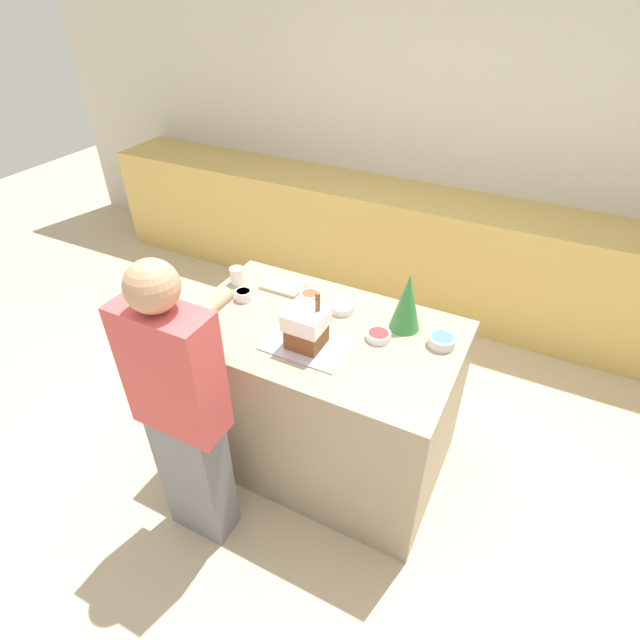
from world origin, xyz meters
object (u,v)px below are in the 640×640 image
(candy_bowl_beside_tree, at_px, (342,307))
(person, at_px, (183,413))
(candy_bowl_front_corner, at_px, (244,295))
(candy_bowl_center_rear, at_px, (442,340))
(candy_bowl_far_right, at_px, (378,335))
(baking_tray, at_px, (307,345))
(gingerbread_house, at_px, (307,327))
(candy_bowl_near_tray_left, at_px, (310,296))
(mug, at_px, (237,276))
(decorative_tree, at_px, (407,302))
(cookbook, at_px, (283,286))

(candy_bowl_beside_tree, height_order, person, person)
(candy_bowl_front_corner, distance_m, candy_bowl_center_rear, 1.08)
(candy_bowl_front_corner, relative_size, candy_bowl_far_right, 0.74)
(baking_tray, relative_size, gingerbread_house, 1.40)
(candy_bowl_near_tray_left, xyz_separation_m, mug, (-0.45, -0.05, 0.03))
(candy_bowl_beside_tree, xyz_separation_m, person, (-0.37, -0.89, -0.14))
(candy_bowl_far_right, bearing_deg, candy_bowl_beside_tree, 152.10)
(candy_bowl_front_corner, distance_m, person, 0.78)
(candy_bowl_near_tray_left, height_order, candy_bowl_beside_tree, candy_bowl_beside_tree)
(candy_bowl_front_corner, relative_size, mug, 0.91)
(gingerbread_house, relative_size, decorative_tree, 0.94)
(candy_bowl_front_corner, height_order, candy_bowl_far_right, candy_bowl_front_corner)
(decorative_tree, distance_m, candy_bowl_beside_tree, 0.37)
(candy_bowl_center_rear, bearing_deg, candy_bowl_beside_tree, 175.21)
(decorative_tree, bearing_deg, cookbook, 176.47)
(candy_bowl_far_right, xyz_separation_m, cookbook, (-0.66, 0.19, -0.01))
(baking_tray, distance_m, candy_bowl_center_rear, 0.65)
(candy_bowl_beside_tree, bearing_deg, mug, -177.80)
(candy_bowl_front_corner, height_order, mug, mug)
(candy_bowl_center_rear, height_order, person, person)
(candy_bowl_center_rear, height_order, cookbook, candy_bowl_center_rear)
(gingerbread_house, xyz_separation_m, candy_bowl_far_right, (0.29, 0.21, -0.09))
(candy_bowl_far_right, bearing_deg, mug, 172.97)
(gingerbread_house, xyz_separation_m, candy_bowl_near_tray_left, (-0.18, 0.37, -0.09))
(candy_bowl_beside_tree, distance_m, mug, 0.65)
(decorative_tree, relative_size, candy_bowl_near_tray_left, 2.82)
(candy_bowl_beside_tree, relative_size, mug, 1.29)
(gingerbread_house, height_order, candy_bowl_far_right, gingerbread_house)
(candy_bowl_beside_tree, bearing_deg, candy_bowl_far_right, -27.90)
(decorative_tree, relative_size, person, 0.19)
(baking_tray, height_order, mug, mug)
(candy_bowl_center_rear, bearing_deg, candy_bowl_front_corner, -174.67)
(candy_bowl_near_tray_left, bearing_deg, cookbook, 170.31)
(baking_tray, xyz_separation_m, mug, (-0.62, 0.32, 0.05))
(candy_bowl_beside_tree, distance_m, person, 0.97)
(gingerbread_house, xyz_separation_m, candy_bowl_center_rear, (0.58, 0.30, -0.08))
(gingerbread_house, height_order, candy_bowl_center_rear, gingerbread_house)
(gingerbread_house, relative_size, person, 0.18)
(candy_bowl_near_tray_left, bearing_deg, candy_bowl_center_rear, -5.15)
(decorative_tree, relative_size, candy_bowl_front_corner, 3.39)
(candy_bowl_center_rear, height_order, mug, mug)
(gingerbread_house, distance_m, cookbook, 0.55)
(baking_tray, bearing_deg, candy_bowl_near_tray_left, 115.67)
(candy_bowl_near_tray_left, bearing_deg, mug, -174.01)
(candy_bowl_near_tray_left, xyz_separation_m, person, (-0.16, -0.91, -0.14))
(gingerbread_house, relative_size, mug, 2.90)
(decorative_tree, distance_m, cookbook, 0.75)
(mug, bearing_deg, baking_tray, -27.06)
(baking_tray, relative_size, candy_bowl_near_tray_left, 3.71)
(person, bearing_deg, candy_bowl_center_rear, 42.60)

